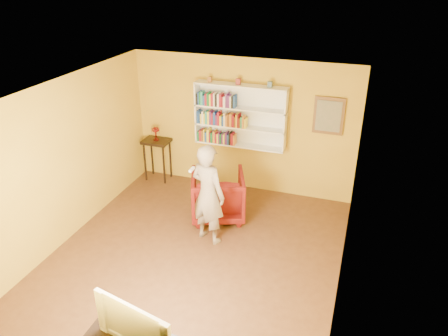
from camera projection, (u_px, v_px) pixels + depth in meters
The scene contains 15 objects.
room_shell at pixel (195, 200), 6.66m from camera, with size 5.30×5.80×2.88m.
bookshelf at pixel (241, 115), 8.46m from camera, with size 1.80×0.29×1.23m.
books_row_lower at pixel (217, 137), 8.70m from camera, with size 0.79×0.18×0.27m.
books_row_middle at pixel (221, 119), 8.51m from camera, with size 1.00×0.19×0.27m.
books_row_upper at pixel (217, 100), 8.37m from camera, with size 0.78×0.19×0.27m.
ornament_left at pixel (210, 79), 8.29m from camera, with size 0.07×0.07×0.10m, color #A5652F.
ornament_centre at pixel (238, 81), 8.12m from camera, with size 0.08×0.08×0.11m, color maroon.
ornament_right at pixel (270, 84), 7.95m from camera, with size 0.08×0.08×0.11m, color #456174.
framed_painting at pixel (329, 116), 7.95m from camera, with size 0.55×0.05×0.70m.
console_table at pixel (157, 147), 9.21m from camera, with size 0.55×0.42×0.90m.
ruby_lustre at pixel (156, 131), 9.06m from camera, with size 0.18×0.18×0.28m.
armchair at pixel (218, 195), 7.97m from camera, with size 0.94×0.96×0.88m, color #4A0505.
person at pixel (208, 194), 7.12m from camera, with size 0.64×0.42×1.74m, color #7B6B5A.
game_remote at pixel (192, 169), 6.65m from camera, with size 0.04×0.15×0.04m, color silver.
television at pixel (139, 321), 4.77m from camera, with size 1.03×0.14×0.59m, color black.
Camera 1 is at (2.29, -5.32, 4.36)m, focal length 35.00 mm.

